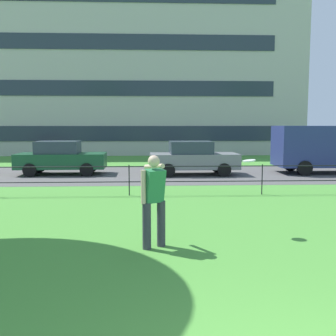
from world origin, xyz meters
name	(u,v)px	position (x,y,z in m)	size (l,w,h in m)	color
street_strip	(182,174)	(0.00, 15.61, 0.00)	(80.00, 6.86, 0.01)	#565454
park_fence	(196,175)	(0.00, 10.19, 0.67)	(39.39, 0.04, 1.00)	black
person_thrower	(153,198)	(-1.45, 4.70, 0.94)	(0.47, 0.88, 1.74)	#383842
frisbee	(249,161)	(0.57, 5.62, 1.55)	(0.31, 0.31, 0.06)	white
car_dark_green_center	(61,158)	(-5.62, 15.80, 0.78)	(4.03, 1.87, 1.54)	#194C2D
car_grey_far_left	(193,158)	(0.47, 15.40, 0.78)	(4.04, 1.90, 1.54)	slate
panel_van_far_right	(329,146)	(6.99, 15.75, 1.27)	(5.01, 2.13, 2.24)	navy
apartment_building_background	(93,72)	(-6.28, 31.82, 6.74)	(33.29, 10.73, 13.48)	#B7B2AD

